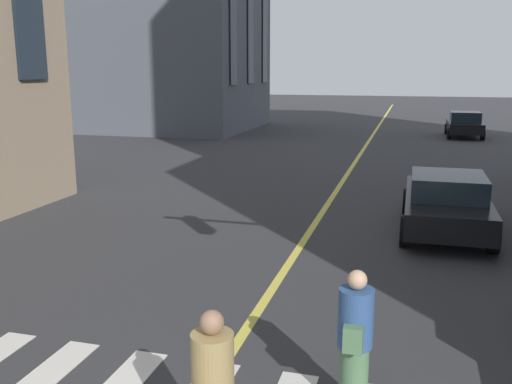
{
  "coord_description": "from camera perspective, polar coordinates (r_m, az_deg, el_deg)",
  "views": [
    {
      "loc": [
        -1.9,
        -2.15,
        3.67
      ],
      "look_at": [
        8.54,
        0.74,
        1.31
      ],
      "focal_mm": 39.64,
      "sensor_mm": 36.0,
      "label": 1
    }
  ],
  "objects": [
    {
      "name": "lane_centre_line",
      "position": [
        22.31,
        9.75,
        2.66
      ],
      "size": [
        80.0,
        0.16,
        0.01
      ],
      "color": "#D8C64C",
      "rests_on": "ground_plane"
    },
    {
      "name": "car_black_trailing",
      "position": [
        13.61,
        18.66,
        -0.95
      ],
      "size": [
        4.4,
        1.95,
        1.37
      ],
      "color": "black",
      "rests_on": "ground_plane"
    },
    {
      "name": "car_black_parked_b",
      "position": [
        33.25,
        20.29,
        6.42
      ],
      "size": [
        3.9,
        1.89,
        1.4
      ],
      "color": "black",
      "rests_on": "ground_plane"
    },
    {
      "name": "pedestrian_companion",
      "position": [
        6.36,
        9.93,
        -14.68
      ],
      "size": [
        0.5,
        0.38,
        1.62
      ],
      "color": "#4C724C",
      "rests_on": "ground_plane"
    }
  ]
}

